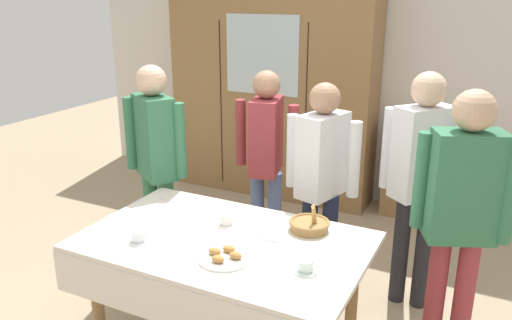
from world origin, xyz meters
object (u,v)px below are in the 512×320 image
tea_cup_near_left (139,237)px  pastry_plate (224,257)px  person_by_cabinet (461,207)px  dining_table (222,259)px  spoon_back_edge (272,241)px  person_behind_table_left (322,172)px  person_near_right_end (266,151)px  book_stack (442,128)px  person_beside_shelf (420,170)px  person_behind_table_right (156,153)px  bread_basket (309,225)px  bookshelf_low (437,175)px  wall_cabinet (271,94)px  tea_cup_near_right (227,221)px  tea_cup_far_right (306,267)px  spoon_far_right (169,200)px

tea_cup_near_left → pastry_plate: tea_cup_near_left is taller
tea_cup_near_left → person_by_cabinet: 1.76m
tea_cup_near_left → dining_table: bearing=27.5°
pastry_plate → spoon_back_edge: size_ratio=2.35×
person_behind_table_left → person_near_right_end: bearing=155.7°
book_stack → person_behind_table_left: (-0.56, -1.71, 0.03)m
book_stack → person_behind_table_left: 1.80m
book_stack → person_beside_shelf: person_beside_shelf is taller
book_stack → person_behind_table_right: (-1.72, -2.00, 0.08)m
bread_basket → pastry_plate: bread_basket is taller
dining_table → bookshelf_low: size_ratio=1.67×
dining_table → wall_cabinet: 2.77m
tea_cup_near_left → bread_basket: size_ratio=0.54×
tea_cup_near_right → pastry_plate: bearing=-61.9°
spoon_back_edge → person_beside_shelf: (0.62, 0.95, 0.22)m
tea_cup_near_left → tea_cup_near_right: size_ratio=1.00×
book_stack → pastry_plate: (-0.69, -2.80, -0.11)m
dining_table → person_by_cabinet: (1.18, 0.54, 0.33)m
spoon_back_edge → tea_cup_far_right: bearing=-37.4°
tea_cup_far_right → spoon_back_edge: 0.36m
tea_cup_far_right → person_behind_table_right: 1.64m
spoon_back_edge → person_near_right_end: 1.19m
bookshelf_low → tea_cup_near_right: bookshelf_low is taller
wall_cabinet → person_near_right_end: 1.55m
bread_basket → person_near_right_end: 1.07m
tea_cup_near_left → tea_cup_far_right: size_ratio=1.00×
tea_cup_far_right → spoon_far_right: (-1.14, 0.44, -0.02)m
pastry_plate → person_beside_shelf: (0.76, 1.24, 0.21)m
pastry_plate → spoon_far_right: bearing=144.4°
bookshelf_low → bread_basket: size_ratio=3.99×
wall_cabinet → bread_basket: size_ratio=9.00×
spoon_back_edge → person_near_right_end: size_ratio=0.08×
dining_table → person_beside_shelf: 1.43m
tea_cup_near_left → person_behind_table_right: bearing=121.0°
bread_basket → person_behind_table_right: size_ratio=0.15×
book_stack → pastry_plate: book_stack is taller
tea_cup_near_right → spoon_back_edge: (0.33, -0.07, -0.02)m
dining_table → wall_cabinet: wall_cabinet is taller
bookshelf_low → bread_basket: bearing=-100.4°
bread_basket → spoon_back_edge: bearing=-120.4°
book_stack → spoon_back_edge: size_ratio=1.88×
person_beside_shelf → person_by_cabinet: bearing=-60.4°
dining_table → person_behind_table_right: 1.16m
person_by_cabinet → tea_cup_far_right: bearing=-135.1°
wall_cabinet → person_near_right_end: wall_cabinet is taller
wall_cabinet → tea_cup_far_right: wall_cabinet is taller
person_behind_table_right → spoon_back_edge: bearing=-23.7°
tea_cup_near_right → tea_cup_near_left: bearing=-128.8°
tea_cup_near_right → pastry_plate: (0.19, -0.36, -0.01)m
tea_cup_near_left → bread_basket: (0.79, 0.56, 0.01)m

